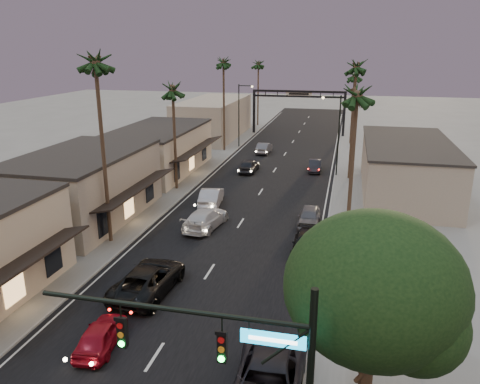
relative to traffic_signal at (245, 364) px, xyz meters
The scene contains 30 objects.
ground 36.80m from the traffic_signal, 98.98° to the left, with size 200.00×200.00×0.00m, color slate.
road 41.70m from the traffic_signal, 97.90° to the left, with size 14.00×120.00×0.02m, color black.
sidewalk_left 50.60m from the traffic_signal, 107.56° to the left, with size 5.00×92.00×0.12m, color slate.
sidewalk_right 48.41m from the traffic_signal, 85.46° to the left, with size 5.00×92.00×0.12m, color slate.
storefront_mid 28.96m from the traffic_signal, 130.35° to the left, with size 8.00×14.00×5.50m, color gray.
storefront_far 42.43m from the traffic_signal, 116.19° to the left, with size 8.00×16.00×5.00m, color #C6B397.
storefront_dist 63.83m from the traffic_signal, 107.03° to the left, with size 8.00×20.00×6.00m, color gray.
building_right 37.04m from the traffic_signal, 77.00° to the left, with size 8.00×18.00×5.00m, color gray.
traffic_signal is the anchor object (origin of this frame).
corner_tree 5.20m from the traffic_signal, 42.31° to the left, with size 6.20×6.20×8.80m.
arch 66.24m from the traffic_signal, 94.93° to the left, with size 15.20×0.40×7.27m.
streetlight_right 41.02m from the traffic_signal, 88.28° to the left, with size 2.13×0.30×9.00m.
streetlight_left 55.45m from the traffic_signal, 103.14° to the left, with size 2.13×0.30×9.00m.
palm_lb 24.44m from the traffic_signal, 128.44° to the left, with size 3.20×3.20×15.20m.
palm_lc 35.46m from the traffic_signal, 114.06° to the left, with size 3.20×3.20×12.20m.
palm_ld 53.47m from the traffic_signal, 105.65° to the left, with size 3.20×3.20×14.20m.
palm_ra 21.19m from the traffic_signal, 81.72° to the left, with size 3.20×3.20×13.20m.
palm_rb 40.77m from the traffic_signal, 85.84° to the left, with size 3.20×3.20×14.20m.
palm_rc 60.31m from the traffic_signal, 87.22° to the left, with size 3.20×3.20×12.20m.
palm_far 75.58m from the traffic_signal, 100.70° to the left, with size 3.20×3.20×13.20m.
oncoming_red 11.40m from the traffic_signal, 144.07° to the left, with size 1.59×3.95×1.34m, color maroon.
oncoming_pickup 15.01m from the traffic_signal, 125.85° to the left, with size 2.83×6.13×1.70m, color black.
oncoming_silver 29.76m from the traffic_signal, 108.54° to the left, with size 1.73×4.97×1.64m, color #9D9CA2.
oncoming_white 24.27m from the traffic_signal, 110.13° to the left, with size 2.22×5.45×1.58m, color silver.
oncoming_dgrey 41.58m from the traffic_signal, 101.86° to the left, with size 1.81×4.51×1.54m, color black.
oncoming_grey_far 51.72m from the traffic_signal, 99.59° to the left, with size 1.55×4.44×1.46m, color #4F4F54.
curbside_near 6.08m from the traffic_signal, 90.19° to the left, with size 2.85×6.18×1.72m, color black.
curbside_black 19.80m from the traffic_signal, 89.47° to the left, with size 1.95×4.79×1.39m, color black.
curbside_grey 25.18m from the traffic_signal, 90.29° to the left, with size 1.73×4.30×1.46m, color #4D4D52.
curbside_far 42.74m from the traffic_signal, 91.38° to the left, with size 1.40×4.02×1.33m, color black.
Camera 1 is at (8.18, -7.35, 13.99)m, focal length 35.00 mm.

